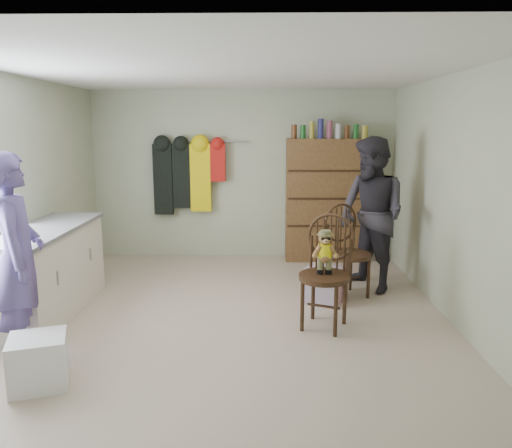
{
  "coord_description": "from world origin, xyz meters",
  "views": [
    {
      "loc": [
        0.36,
        -5.01,
        1.97
      ],
      "look_at": [
        0.25,
        0.2,
        0.95
      ],
      "focal_mm": 35.0,
      "sensor_mm": 36.0,
      "label": 1
    }
  ],
  "objects_px": {
    "counter": "(47,271)",
    "chair_far": "(346,247)",
    "chair_front": "(326,263)",
    "dresser": "(327,199)"
  },
  "relations": [
    {
      "from": "chair_far",
      "to": "dresser",
      "type": "height_order",
      "value": "dresser"
    },
    {
      "from": "chair_front",
      "to": "chair_far",
      "type": "relative_size",
      "value": 1.04
    },
    {
      "from": "chair_front",
      "to": "dresser",
      "type": "xyz_separation_m",
      "value": [
        0.3,
        2.55,
        0.27
      ]
    },
    {
      "from": "chair_far",
      "to": "dresser",
      "type": "distance_m",
      "value": 1.64
    },
    {
      "from": "chair_far",
      "to": "chair_front",
      "type": "bearing_deg",
      "value": -138.7
    },
    {
      "from": "dresser",
      "to": "chair_front",
      "type": "bearing_deg",
      "value": -96.66
    },
    {
      "from": "counter",
      "to": "dresser",
      "type": "distance_m",
      "value": 3.96
    },
    {
      "from": "counter",
      "to": "chair_far",
      "type": "xyz_separation_m",
      "value": [
        3.25,
        0.69,
        0.11
      ]
    },
    {
      "from": "chair_front",
      "to": "chair_far",
      "type": "bearing_deg",
      "value": 92.78
    },
    {
      "from": "chair_front",
      "to": "chair_far",
      "type": "distance_m",
      "value": 1.01
    }
  ]
}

